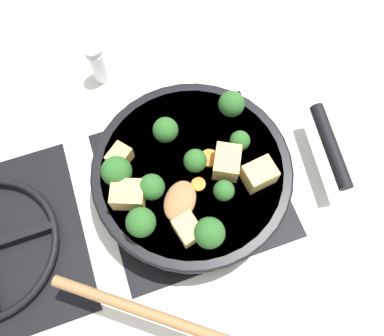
% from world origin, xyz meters
% --- Properties ---
extents(ground_plane, '(2.40, 2.40, 0.00)m').
position_xyz_m(ground_plane, '(0.00, 0.00, 0.00)').
color(ground_plane, silver).
extents(front_burner_grate, '(0.31, 0.31, 0.03)m').
position_xyz_m(front_burner_grate, '(0.00, 0.00, 0.01)').
color(front_burner_grate, black).
rests_on(front_burner_grate, ground_plane).
extents(skillet_pan, '(0.33, 0.43, 0.05)m').
position_xyz_m(skillet_pan, '(-0.00, -0.00, 0.05)').
color(skillet_pan, black).
rests_on(skillet_pan, front_burner_grate).
extents(wooden_spoon, '(0.26, 0.25, 0.02)m').
position_xyz_m(wooden_spoon, '(-0.13, 0.10, 0.08)').
color(wooden_spoon, olive).
rests_on(wooden_spoon, skillet_pan).
extents(tofu_cube_center_large, '(0.06, 0.06, 0.04)m').
position_xyz_m(tofu_cube_center_large, '(-0.02, -0.05, 0.10)').
color(tofu_cube_center_large, tan).
rests_on(tofu_cube_center_large, skillet_pan).
extents(tofu_cube_near_handle, '(0.04, 0.05, 0.04)m').
position_xyz_m(tofu_cube_near_handle, '(-0.05, -0.09, 0.10)').
color(tofu_cube_near_handle, tan).
rests_on(tofu_cube_near_handle, skillet_pan).
extents(tofu_cube_east_chunk, '(0.05, 0.04, 0.03)m').
position_xyz_m(tofu_cube_east_chunk, '(-0.10, 0.04, 0.09)').
color(tofu_cube_east_chunk, tan).
rests_on(tofu_cube_east_chunk, skillet_pan).
extents(tofu_cube_west_chunk, '(0.05, 0.06, 0.04)m').
position_xyz_m(tofu_cube_west_chunk, '(-0.02, 0.11, 0.10)').
color(tofu_cube_west_chunk, tan).
rests_on(tofu_cube_west_chunk, skillet_pan).
extents(tofu_cube_back_piece, '(0.05, 0.05, 0.03)m').
position_xyz_m(tofu_cube_back_piece, '(0.05, 0.10, 0.09)').
color(tofu_cube_back_piece, tan).
rests_on(tofu_cube_back_piece, skillet_pan).
extents(broccoli_floret_near_spoon, '(0.04, 0.04, 0.05)m').
position_xyz_m(broccoli_floret_near_spoon, '(0.07, 0.02, 0.10)').
color(broccoli_floret_near_spoon, '#709956').
rests_on(broccoli_floret_near_spoon, skillet_pan).
extents(broccoli_floret_center_top, '(0.04, 0.04, 0.05)m').
position_xyz_m(broccoli_floret_center_top, '(-0.02, 0.07, 0.10)').
color(broccoli_floret_center_top, '#709956').
rests_on(broccoli_floret_center_top, skillet_pan).
extents(broccoli_floret_east_rim, '(0.04, 0.04, 0.04)m').
position_xyz_m(broccoli_floret_east_rim, '(0.00, -0.01, 0.10)').
color(broccoli_floret_east_rim, '#709956').
rests_on(broccoli_floret_east_rim, skillet_pan).
extents(broccoli_floret_west_rim, '(0.04, 0.04, 0.05)m').
position_xyz_m(broccoli_floret_west_rim, '(-0.07, 0.10, 0.11)').
color(broccoli_floret_west_rim, '#709956').
rests_on(broccoli_floret_west_rim, skillet_pan).
extents(broccoli_floret_north_edge, '(0.03, 0.03, 0.04)m').
position_xyz_m(broccoli_floret_north_edge, '(0.01, -0.08, 0.10)').
color(broccoli_floret_north_edge, '#709956').
rests_on(broccoli_floret_north_edge, skillet_pan).
extents(broccoli_floret_south_cluster, '(0.05, 0.05, 0.05)m').
position_xyz_m(broccoli_floret_south_cluster, '(0.02, 0.11, 0.11)').
color(broccoli_floret_south_cluster, '#709956').
rests_on(broccoli_floret_south_cluster, skillet_pan).
extents(broccoli_floret_mid_floret, '(0.03, 0.03, 0.04)m').
position_xyz_m(broccoli_floret_mid_floret, '(-0.06, -0.03, 0.10)').
color(broccoli_floret_mid_floret, '#709956').
rests_on(broccoli_floret_mid_floret, skillet_pan).
extents(broccoli_floret_small_inner, '(0.04, 0.04, 0.05)m').
position_xyz_m(broccoli_floret_small_inner, '(0.08, -0.10, 0.10)').
color(broccoli_floret_small_inner, '#709956').
rests_on(broccoli_floret_small_inner, skillet_pan).
extents(broccoli_floret_tall_stem, '(0.05, 0.05, 0.05)m').
position_xyz_m(broccoli_floret_tall_stem, '(-0.11, 0.01, 0.11)').
color(broccoli_floret_tall_stem, '#709956').
rests_on(broccoli_floret_tall_stem, skillet_pan).
extents(carrot_slice_orange_thin, '(0.02, 0.02, 0.01)m').
position_xyz_m(carrot_slice_orange_thin, '(-0.03, -0.00, 0.08)').
color(carrot_slice_orange_thin, orange).
rests_on(carrot_slice_orange_thin, skillet_pan).
extents(carrot_slice_near_center, '(0.03, 0.03, 0.01)m').
position_xyz_m(carrot_slice_near_center, '(0.01, -0.03, 0.08)').
color(carrot_slice_near_center, orange).
rests_on(carrot_slice_near_center, skillet_pan).
extents(salt_shaker, '(0.04, 0.04, 0.09)m').
position_xyz_m(salt_shaker, '(0.28, 0.10, 0.04)').
color(salt_shaker, white).
rests_on(salt_shaker, ground_plane).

